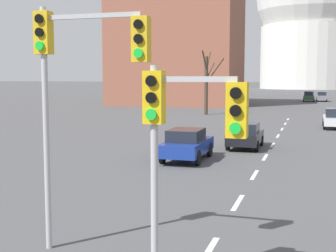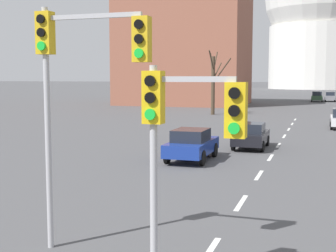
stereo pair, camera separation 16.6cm
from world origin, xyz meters
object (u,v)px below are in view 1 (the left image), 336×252
at_px(sedan_near_left, 322,96).
at_px(sedan_mid_centre, 187,144).
at_px(sedan_far_right, 245,135).
at_px(sedan_far_left, 309,96).
at_px(sedan_near_right, 334,118).
at_px(traffic_signal_centre_tall, 183,124).
at_px(traffic_signal_near_left, 76,66).

bearing_deg(sedan_near_left, sedan_mid_centre, -96.83).
bearing_deg(sedan_far_right, sedan_mid_centre, -114.30).
bearing_deg(sedan_near_left, sedan_far_left, -151.47).
bearing_deg(sedan_mid_centre, sedan_near_right, 66.77).
bearing_deg(traffic_signal_centre_tall, traffic_signal_near_left, 154.25).
bearing_deg(traffic_signal_near_left, sedan_far_left, 86.44).
bearing_deg(sedan_far_left, sedan_near_right, -86.86).
bearing_deg(sedan_mid_centre, sedan_near_left, 83.17).
xyz_separation_m(sedan_mid_centre, sedan_far_left, (5.19, 59.50, 0.05)).
relative_size(traffic_signal_centre_tall, sedan_near_right, 0.95).
height_order(traffic_signal_near_left, sedan_near_left, traffic_signal_near_left).
bearing_deg(traffic_signal_centre_tall, sedan_far_left, 88.75).
distance_m(sedan_near_right, sedan_mid_centre, 19.00).
xyz_separation_m(sedan_near_left, sedan_far_left, (-2.07, -1.13, 0.02)).
distance_m(traffic_signal_near_left, traffic_signal_centre_tall, 3.36).
height_order(sedan_near_left, sedan_mid_centre, sedan_near_left).
bearing_deg(traffic_signal_near_left, sedan_mid_centre, 93.31).
height_order(traffic_signal_near_left, sedan_far_right, traffic_signal_near_left).
bearing_deg(sedan_mid_centre, sedan_far_right, 65.70).
xyz_separation_m(sedan_far_left, sedan_far_right, (-3.01, -54.68, -0.11)).
xyz_separation_m(sedan_near_left, sedan_near_right, (0.23, -43.17, -0.03)).
distance_m(traffic_signal_centre_tall, sedan_near_left, 74.52).
bearing_deg(sedan_far_left, sedan_mid_centre, -94.98).
distance_m(sedan_near_right, sedan_far_left, 42.11).
relative_size(traffic_signal_near_left, sedan_near_right, 1.25).
distance_m(sedan_near_left, sedan_mid_centre, 61.06).
distance_m(traffic_signal_near_left, sedan_far_right, 17.62).
relative_size(traffic_signal_near_left, sedan_far_left, 1.38).
xyz_separation_m(traffic_signal_centre_tall, sedan_far_left, (1.60, 73.26, -2.35)).
bearing_deg(sedan_near_right, traffic_signal_centre_tall, -97.13).
bearing_deg(sedan_mid_centre, sedan_far_left, 85.02).
relative_size(sedan_near_right, sedan_far_right, 1.16).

